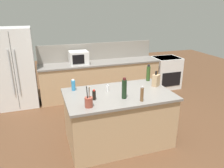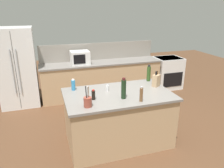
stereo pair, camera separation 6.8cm
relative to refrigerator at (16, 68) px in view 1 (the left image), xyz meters
The scene contains 15 objects.
ground_plane 3.02m from the refrigerator, 51.68° to the right, with size 14.00×14.00×0.00m, color brown.
back_counter_run 2.13m from the refrigerator, ahead, with size 3.21×0.66×0.94m.
wall_backsplash 2.11m from the refrigerator, ahead, with size 3.17×0.03×0.46m, color gray.
kitchen_island 2.91m from the refrigerator, 51.68° to the right, with size 1.82×1.11×0.94m.
refrigerator is the anchor object (origin of this frame).
range_oven 4.13m from the refrigerator, ahead, with size 0.76×0.65×0.92m.
microwave 1.52m from the refrigerator, ahead, with size 0.47×0.39×0.33m.
knife_block 3.33m from the refrigerator, 39.79° to the right, with size 0.16×0.15×0.29m.
utensil_crock 2.86m from the refrigerator, 65.61° to the right, with size 0.12×0.12×0.32m.
dish_soap_bottle 2.15m from the refrigerator, 59.94° to the right, with size 0.07×0.07×0.20m.
salt_shaker 2.65m from the refrigerator, 51.80° to the right, with size 0.05×0.05×0.11m.
soy_sauce_bottle 2.72m from the refrigerator, 60.91° to the right, with size 0.06×0.06×0.17m.
wine_bottle 3.06m from the refrigerator, 54.05° to the right, with size 0.08×0.08×0.35m.
pepper_grinder 3.34m from the refrigerator, 52.95° to the right, with size 0.05×0.05×0.25m.
olive_oil_bottle 3.14m from the refrigerator, 35.13° to the right, with size 0.07×0.07×0.32m.
Camera 1 is at (-1.21, -3.22, 2.35)m, focal length 35.00 mm.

